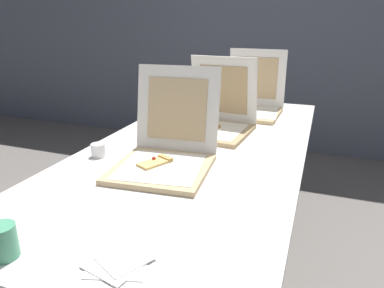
{
  "coord_description": "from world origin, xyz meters",
  "views": [
    {
      "loc": [
        0.52,
        -0.92,
        1.3
      ],
      "look_at": [
        0.02,
        0.42,
        0.79
      ],
      "focal_mm": 33.03,
      "sensor_mm": 36.0,
      "label": 1
    }
  ],
  "objects_px": {
    "pizza_box_front": "(165,154)",
    "cup_white_near_left": "(98,150)",
    "pizza_box_middle": "(215,122)",
    "napkin_pile": "(120,260)",
    "pizza_box_back": "(251,105)",
    "cup_white_mid": "(150,129)",
    "table": "(199,154)",
    "cup_white_far": "(177,116)",
    "cup_printed_front": "(3,242)"
  },
  "relations": [
    {
      "from": "cup_white_far",
      "to": "cup_printed_front",
      "type": "distance_m",
      "value": 1.32
    },
    {
      "from": "table",
      "to": "cup_white_mid",
      "type": "xyz_separation_m",
      "value": [
        -0.3,
        0.07,
        0.07
      ]
    },
    {
      "from": "cup_white_far",
      "to": "pizza_box_front",
      "type": "bearing_deg",
      "value": -71.41
    },
    {
      "from": "pizza_box_back",
      "to": "cup_white_far",
      "type": "height_order",
      "value": "pizza_box_back"
    },
    {
      "from": "pizza_box_back",
      "to": "cup_white_near_left",
      "type": "distance_m",
      "value": 1.08
    },
    {
      "from": "napkin_pile",
      "to": "cup_white_near_left",
      "type": "bearing_deg",
      "value": 128.31
    },
    {
      "from": "table",
      "to": "pizza_box_front",
      "type": "distance_m",
      "value": 0.31
    },
    {
      "from": "table",
      "to": "cup_white_near_left",
      "type": "xyz_separation_m",
      "value": [
        -0.37,
        -0.29,
        0.07
      ]
    },
    {
      "from": "cup_white_far",
      "to": "napkin_pile",
      "type": "bearing_deg",
      "value": -73.68
    },
    {
      "from": "cup_printed_front",
      "to": "table",
      "type": "bearing_deg",
      "value": 79.13
    },
    {
      "from": "cup_white_mid",
      "to": "cup_printed_front",
      "type": "distance_m",
      "value": 1.04
    },
    {
      "from": "pizza_box_back",
      "to": "cup_printed_front",
      "type": "xyz_separation_m",
      "value": [
        -0.29,
        -1.64,
        -0.01
      ]
    },
    {
      "from": "cup_white_near_left",
      "to": "cup_white_mid",
      "type": "xyz_separation_m",
      "value": [
        0.06,
        0.36,
        0.0
      ]
    },
    {
      "from": "pizza_box_back",
      "to": "cup_white_near_left",
      "type": "relative_size",
      "value": 6.28
    },
    {
      "from": "pizza_box_front",
      "to": "table",
      "type": "bearing_deg",
      "value": 76.1
    },
    {
      "from": "pizza_box_middle",
      "to": "cup_white_mid",
      "type": "xyz_separation_m",
      "value": [
        -0.31,
        -0.16,
        -0.03
      ]
    },
    {
      "from": "pizza_box_middle",
      "to": "cup_printed_front",
      "type": "xyz_separation_m",
      "value": [
        -0.19,
        -1.2,
        -0.01
      ]
    },
    {
      "from": "table",
      "to": "cup_printed_front",
      "type": "height_order",
      "value": "cup_printed_front"
    },
    {
      "from": "cup_white_far",
      "to": "napkin_pile",
      "type": "xyz_separation_m",
      "value": [
        0.36,
        -1.23,
        -0.03
      ]
    },
    {
      "from": "cup_printed_front",
      "to": "napkin_pile",
      "type": "height_order",
      "value": "cup_printed_front"
    },
    {
      "from": "pizza_box_front",
      "to": "cup_white_far",
      "type": "distance_m",
      "value": 0.69
    },
    {
      "from": "cup_white_far",
      "to": "napkin_pile",
      "type": "distance_m",
      "value": 1.29
    },
    {
      "from": "cup_printed_front",
      "to": "pizza_box_middle",
      "type": "bearing_deg",
      "value": 80.84
    },
    {
      "from": "pizza_box_front",
      "to": "cup_printed_front",
      "type": "height_order",
      "value": "pizza_box_front"
    },
    {
      "from": "pizza_box_middle",
      "to": "cup_printed_front",
      "type": "distance_m",
      "value": 1.21
    },
    {
      "from": "table",
      "to": "cup_white_near_left",
      "type": "distance_m",
      "value": 0.47
    },
    {
      "from": "table",
      "to": "cup_white_mid",
      "type": "distance_m",
      "value": 0.32
    },
    {
      "from": "napkin_pile",
      "to": "cup_white_mid",
      "type": "bearing_deg",
      "value": 112.74
    },
    {
      "from": "table",
      "to": "pizza_box_front",
      "type": "bearing_deg",
      "value": -98.78
    },
    {
      "from": "cup_white_near_left",
      "to": "cup_printed_front",
      "type": "bearing_deg",
      "value": -74.96
    },
    {
      "from": "pizza_box_front",
      "to": "cup_white_far",
      "type": "bearing_deg",
      "value": 103.47
    },
    {
      "from": "cup_printed_front",
      "to": "napkin_pile",
      "type": "distance_m",
      "value": 0.3
    },
    {
      "from": "table",
      "to": "cup_printed_front",
      "type": "relative_size",
      "value": 23.5
    },
    {
      "from": "pizza_box_back",
      "to": "table",
      "type": "bearing_deg",
      "value": -97.1
    },
    {
      "from": "cup_white_far",
      "to": "cup_printed_front",
      "type": "height_order",
      "value": "cup_printed_front"
    },
    {
      "from": "table",
      "to": "pizza_box_back",
      "type": "distance_m",
      "value": 0.7
    },
    {
      "from": "napkin_pile",
      "to": "pizza_box_front",
      "type": "bearing_deg",
      "value": 103.73
    },
    {
      "from": "table",
      "to": "napkin_pile",
      "type": "height_order",
      "value": "napkin_pile"
    },
    {
      "from": "pizza_box_back",
      "to": "napkin_pile",
      "type": "relative_size",
      "value": 2.16
    },
    {
      "from": "pizza_box_front",
      "to": "cup_white_near_left",
      "type": "bearing_deg",
      "value": 174.63
    },
    {
      "from": "cup_white_near_left",
      "to": "table",
      "type": "bearing_deg",
      "value": 38.77
    },
    {
      "from": "pizza_box_back",
      "to": "cup_white_mid",
      "type": "relative_size",
      "value": 6.28
    },
    {
      "from": "napkin_pile",
      "to": "cup_printed_front",
      "type": "bearing_deg",
      "value": -163.23
    },
    {
      "from": "cup_white_mid",
      "to": "napkin_pile",
      "type": "height_order",
      "value": "cup_white_mid"
    },
    {
      "from": "pizza_box_front",
      "to": "cup_white_mid",
      "type": "bearing_deg",
      "value": 119.8
    },
    {
      "from": "napkin_pile",
      "to": "pizza_box_back",
      "type": "bearing_deg",
      "value": 89.64
    },
    {
      "from": "pizza_box_front",
      "to": "cup_white_near_left",
      "type": "distance_m",
      "value": 0.32
    },
    {
      "from": "pizza_box_middle",
      "to": "napkin_pile",
      "type": "distance_m",
      "value": 1.11
    },
    {
      "from": "pizza_box_front",
      "to": "napkin_pile",
      "type": "xyz_separation_m",
      "value": [
        0.14,
        -0.58,
        -0.05
      ]
    },
    {
      "from": "cup_white_mid",
      "to": "napkin_pile",
      "type": "distance_m",
      "value": 1.03
    }
  ]
}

